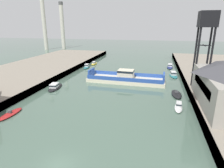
{
  "coord_description": "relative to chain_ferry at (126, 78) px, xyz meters",
  "views": [
    {
      "loc": [
        10.55,
        -17.06,
        16.18
      ],
      "look_at": [
        0.0,
        27.35,
        2.0
      ],
      "focal_mm": 30.61,
      "sensor_mm": 36.0,
      "label": 1
    }
  ],
  "objects": [
    {
      "name": "moored_boat_mid_left",
      "position": [
        13.73,
        23.54,
        -0.57
      ],
      "size": [
        2.59,
        7.09,
        1.45
      ],
      "color": "navy",
      "rests_on": "ground"
    },
    {
      "name": "moored_boat_far_right",
      "position": [
        -17.3,
        -10.27,
        -0.55
      ],
      "size": [
        3.42,
        7.46,
        1.47
      ],
      "color": "black",
      "rests_on": "ground"
    },
    {
      "name": "crane_tower",
      "position": [
        18.75,
        -6.2,
        14.6
      ],
      "size": [
        3.72,
        3.72,
        17.35
      ],
      "color": "black",
      "rests_on": "quay_right"
    },
    {
      "name": "smokestack_distant_b",
      "position": [
        -56.61,
        72.28,
        15.4
      ],
      "size": [
        2.82,
        2.82,
        30.97
      ],
      "color": "beige",
      "rests_on": "ground"
    },
    {
      "name": "moored_boat_upstream_a",
      "position": [
        13.45,
        -15.99,
        -0.62
      ],
      "size": [
        1.93,
        5.07,
        1.29
      ],
      "color": "white",
      "rests_on": "ground"
    },
    {
      "name": "ground_plane",
      "position": [
        -2.0,
        -36.47,
        -1.1
      ],
      "size": [
        400.0,
        400.0,
        0.0
      ],
      "primitive_type": "plane",
      "color": "#4C6656"
    },
    {
      "name": "moored_boat_upstream_b",
      "position": [
        -17.46,
        22.87,
        -0.63
      ],
      "size": [
        1.73,
        5.47,
        1.28
      ],
      "color": "yellow",
      "rests_on": "ground"
    },
    {
      "name": "moored_boat_near_right",
      "position": [
        -17.47,
        -26.42,
        -0.86
      ],
      "size": [
        1.9,
        5.85,
        0.97
      ],
      "color": "red",
      "rests_on": "ground"
    },
    {
      "name": "moored_boat_mid_right",
      "position": [
        14.16,
        10.43,
        -0.52
      ],
      "size": [
        3.12,
        7.08,
        1.51
      ],
      "color": "#237075",
      "rests_on": "ground"
    },
    {
      "name": "moored_boat_near_left",
      "position": [
        13.68,
        -8.14,
        -0.8
      ],
      "size": [
        2.56,
        6.35,
        1.09
      ],
      "color": "black",
      "rests_on": "ground"
    },
    {
      "name": "chain_ferry",
      "position": [
        0.0,
        0.0,
        0.0
      ],
      "size": [
        22.73,
        7.11,
        3.67
      ],
      "color": "beige",
      "rests_on": "ground"
    },
    {
      "name": "smokestack_distant_a",
      "position": [
        -65.32,
        64.06,
        19.2
      ],
      "size": [
        2.74,
        2.74,
        38.52
      ],
      "color": "beige",
      "rests_on": "ground"
    },
    {
      "name": "moored_boat_far_left",
      "position": [
        -18.05,
        15.57,
        -0.52
      ],
      "size": [
        2.08,
        5.36,
        1.56
      ],
      "color": "#237075",
      "rests_on": "ground"
    }
  ]
}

